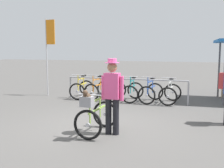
# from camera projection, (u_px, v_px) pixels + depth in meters

# --- Properties ---
(ground_plane) EXTENTS (80.00, 80.00, 0.00)m
(ground_plane) POSITION_uv_depth(u_px,v_px,m) (99.00, 125.00, 6.81)
(ground_plane) COLOR #514F4C
(bike_rack_rail) EXTENTS (4.61, 0.27, 0.88)m
(bike_rack_rail) POSITION_uv_depth(u_px,v_px,m) (125.00, 83.00, 9.92)
(bike_rack_rail) COLOR #99999E
(bike_rack_rail) RESTS_ON ground
(racked_bike_yellow) EXTENTS (0.76, 1.16, 0.97)m
(racked_bike_yellow) POSITION_uv_depth(u_px,v_px,m) (82.00, 89.00, 10.73)
(racked_bike_yellow) COLOR black
(racked_bike_yellow) RESTS_ON ground
(racked_bike_orange) EXTENTS (0.75, 1.16, 0.98)m
(racked_bike_orange) POSITION_uv_depth(u_px,v_px,m) (98.00, 90.00, 10.51)
(racked_bike_orange) COLOR black
(racked_bike_orange) RESTS_ON ground
(racked_bike_red) EXTENTS (0.77, 1.16, 0.97)m
(racked_bike_red) POSITION_uv_depth(u_px,v_px,m) (115.00, 90.00, 10.28)
(racked_bike_red) COLOR black
(racked_bike_red) RESTS_ON ground
(racked_bike_teal) EXTENTS (0.75, 1.15, 0.97)m
(racked_bike_teal) POSITION_uv_depth(u_px,v_px,m) (133.00, 91.00, 10.05)
(racked_bike_teal) COLOR black
(racked_bike_teal) RESTS_ON ground
(racked_bike_blue) EXTENTS (0.74, 1.15, 0.97)m
(racked_bike_blue) POSITION_uv_depth(u_px,v_px,m) (151.00, 92.00, 9.83)
(racked_bike_blue) COLOR black
(racked_bike_blue) RESTS_ON ground
(racked_bike_white) EXTENTS (0.67, 1.12, 0.98)m
(racked_bike_white) POSITION_uv_depth(u_px,v_px,m) (170.00, 93.00, 9.60)
(racked_bike_white) COLOR black
(racked_bike_white) RESTS_ON ground
(featured_bicycle) EXTENTS (0.69, 1.22, 1.09)m
(featured_bicycle) POSITION_uv_depth(u_px,v_px,m) (95.00, 114.00, 6.00)
(featured_bicycle) COLOR black
(featured_bicycle) RESTS_ON ground
(person_with_featured_bike) EXTENTS (0.53, 0.32, 1.72)m
(person_with_featured_bike) POSITION_uv_depth(u_px,v_px,m) (112.00, 93.00, 5.99)
(person_with_featured_bike) COLOR black
(person_with_featured_bike) RESTS_ON ground
(banner_flag) EXTENTS (0.45, 0.05, 3.20)m
(banner_flag) POSITION_uv_depth(u_px,v_px,m) (49.00, 42.00, 11.06)
(banner_flag) COLOR #B2B2B7
(banner_flag) RESTS_ON ground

